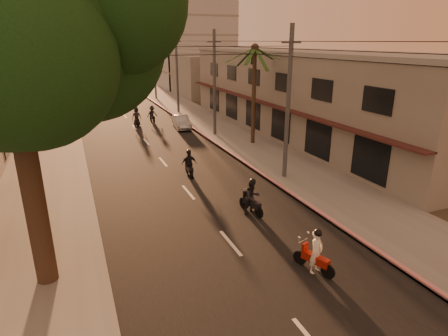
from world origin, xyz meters
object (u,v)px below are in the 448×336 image
(parked_car, at_px, (181,122))
(scooter_red, at_px, (316,253))
(broadleaf_tree, at_px, (19,26))
(palm_tree, at_px, (255,54))
(scooter_far_a, at_px, (137,117))
(scooter_mid_b, at_px, (189,164))
(scooter_far_b, at_px, (152,114))
(scooter_mid_a, at_px, (252,198))

(parked_car, bearing_deg, scooter_red, -89.19)
(broadleaf_tree, height_order, palm_tree, broadleaf_tree)
(palm_tree, relative_size, scooter_far_a, 4.20)
(scooter_red, bearing_deg, palm_tree, 50.83)
(scooter_red, bearing_deg, parked_car, 65.12)
(broadleaf_tree, height_order, scooter_far_a, broadleaf_tree)
(scooter_mid_b, height_order, scooter_far_b, scooter_far_b)
(scooter_red, relative_size, scooter_mid_a, 0.94)
(palm_tree, height_order, scooter_mid_a, palm_tree)
(scooter_far_b, xyz_separation_m, parked_car, (1.97, -4.09, -0.17))
(scooter_far_b, bearing_deg, parked_car, -67.18)
(palm_tree, distance_m, scooter_far_b, 14.67)
(broadleaf_tree, bearing_deg, scooter_far_b, 71.06)
(parked_car, bearing_deg, scooter_mid_b, -98.41)
(palm_tree, bearing_deg, scooter_far_b, 115.88)
(scooter_mid_a, height_order, scooter_mid_b, scooter_mid_a)
(scooter_red, bearing_deg, scooter_mid_b, 75.92)
(scooter_mid_a, height_order, scooter_far_a, scooter_far_a)
(broadleaf_tree, xyz_separation_m, scooter_far_a, (7.00, 24.42, -7.61))
(scooter_red, relative_size, scooter_far_b, 0.99)
(broadleaf_tree, relative_size, parked_car, 3.10)
(scooter_red, distance_m, parked_car, 24.94)
(scooter_mid_b, height_order, scooter_far_a, scooter_far_a)
(palm_tree, height_order, scooter_mid_b, palm_tree)
(palm_tree, xyz_separation_m, scooter_mid_a, (-5.90, -11.76, -6.31))
(scooter_red, distance_m, scooter_far_a, 27.66)
(scooter_red, distance_m, scooter_far_b, 28.94)
(scooter_red, height_order, parked_car, scooter_red)
(scooter_mid_b, xyz_separation_m, parked_car, (3.34, 13.24, -0.15))
(scooter_mid_b, height_order, parked_car, scooter_mid_b)
(scooter_mid_a, bearing_deg, scooter_far_a, 84.40)
(palm_tree, xyz_separation_m, scooter_red, (-5.94, -17.04, -6.37))
(scooter_red, distance_m, scooter_mid_a, 5.29)
(scooter_mid_a, distance_m, scooter_mid_b, 6.44)
(broadleaf_tree, distance_m, scooter_mid_a, 11.78)
(palm_tree, distance_m, scooter_mid_a, 14.59)
(palm_tree, height_order, scooter_far_a, palm_tree)
(scooter_far_a, relative_size, scooter_far_b, 1.10)
(broadleaf_tree, relative_size, scooter_far_b, 6.82)
(scooter_red, xyz_separation_m, scooter_far_a, (-1.67, 27.60, 0.09))
(scooter_red, height_order, scooter_mid_a, scooter_mid_a)
(palm_tree, distance_m, scooter_red, 19.14)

